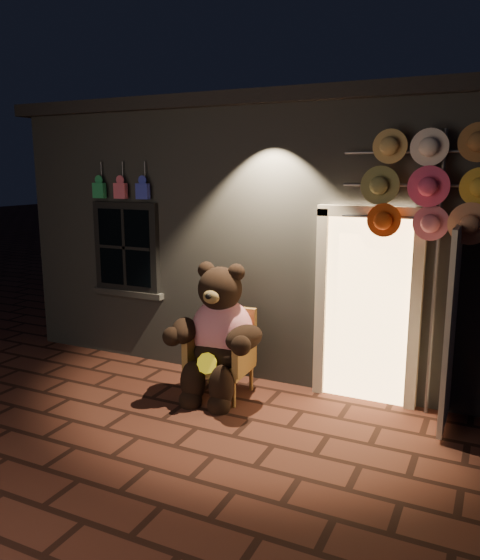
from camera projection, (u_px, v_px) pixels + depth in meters
The scene contains 5 objects.
ground at pixel (197, 428), 5.53m from camera, with size 60.00×60.00×0.00m, color #50291E.
shop_building at pixel (320, 223), 8.71m from camera, with size 7.30×5.95×3.51m.
wicker_armchair at pixel (223, 352), 6.33m from camera, with size 0.71×0.65×0.99m.
teddy_bear at pixel (218, 335), 6.17m from camera, with size 1.18×0.93×1.62m.
hat_rack at pixel (445, 185), 5.29m from camera, with size 1.94×0.22×2.99m.
Camera 1 is at (2.61, -4.43, 2.56)m, focal length 35.00 mm.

